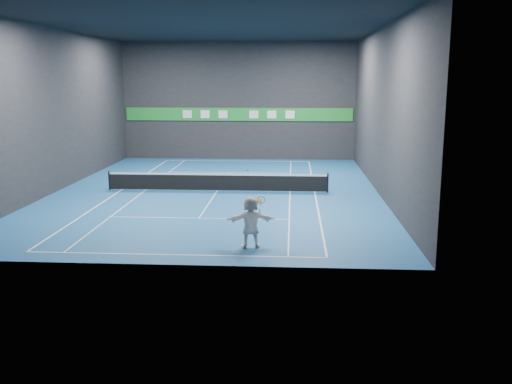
# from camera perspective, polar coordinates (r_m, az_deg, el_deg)

# --- Properties ---
(ground) EXTENTS (26.00, 26.00, 0.00)m
(ground) POSITION_cam_1_polar(r_m,az_deg,el_deg) (32.29, -3.89, 0.11)
(ground) COLOR #19528C
(ground) RESTS_ON ground
(ceiling) EXTENTS (26.00, 26.00, 0.00)m
(ceiling) POSITION_cam_1_polar(r_m,az_deg,el_deg) (31.79, -4.12, 16.23)
(ceiling) COLOR black
(ceiling) RESTS_ON ground
(wall_back) EXTENTS (18.00, 0.10, 9.00)m
(wall_back) POSITION_cam_1_polar(r_m,az_deg,el_deg) (44.62, -1.77, 9.06)
(wall_back) COLOR #242426
(wall_back) RESTS_ON ground
(wall_front) EXTENTS (18.00, 0.10, 9.00)m
(wall_front) POSITION_cam_1_polar(r_m,az_deg,el_deg) (18.95, -9.23, 5.82)
(wall_front) COLOR #242426
(wall_front) RESTS_ON ground
(wall_left) EXTENTS (0.10, 26.00, 9.00)m
(wall_left) POSITION_cam_1_polar(r_m,az_deg,el_deg) (34.10, -19.31, 7.73)
(wall_left) COLOR #242426
(wall_left) RESTS_ON ground
(wall_right) EXTENTS (0.10, 26.00, 9.00)m
(wall_right) POSITION_cam_1_polar(r_m,az_deg,el_deg) (31.80, 12.44, 7.88)
(wall_right) COLOR #242426
(wall_right) RESTS_ON ground
(baseline_near) EXTENTS (10.98, 0.08, 0.01)m
(baseline_near) POSITION_cam_1_polar(r_m,az_deg,el_deg) (20.91, -8.16, -6.23)
(baseline_near) COLOR white
(baseline_near) RESTS_ON ground
(baseline_far) EXTENTS (10.98, 0.08, 0.01)m
(baseline_far) POSITION_cam_1_polar(r_m,az_deg,el_deg) (43.93, -1.87, 3.13)
(baseline_far) COLOR white
(baseline_far) RESTS_ON ground
(sideline_doubles_left) EXTENTS (0.08, 23.78, 0.01)m
(sideline_doubles_left) POSITION_cam_1_polar(r_m,az_deg,el_deg) (33.45, -13.26, 0.23)
(sideline_doubles_left) COLOR white
(sideline_doubles_left) RESTS_ON ground
(sideline_doubles_right) EXTENTS (0.08, 23.78, 0.01)m
(sideline_doubles_right) POSITION_cam_1_polar(r_m,az_deg,el_deg) (32.04, 5.89, -0.01)
(sideline_doubles_right) COLOR white
(sideline_doubles_right) RESTS_ON ground
(sideline_singles_left) EXTENTS (0.06, 23.78, 0.01)m
(sideline_singles_left) POSITION_cam_1_polar(r_m,az_deg,el_deg) (33.07, -10.97, 0.20)
(sideline_singles_left) COLOR white
(sideline_singles_left) RESTS_ON ground
(sideline_singles_right) EXTENTS (0.06, 23.78, 0.01)m
(sideline_singles_right) POSITION_cam_1_polar(r_m,az_deg,el_deg) (32.01, 3.42, 0.02)
(sideline_singles_right) COLOR white
(sideline_singles_right) RESTS_ON ground
(service_line_near) EXTENTS (8.23, 0.06, 0.01)m
(service_line_near) POSITION_cam_1_polar(r_m,az_deg,el_deg) (26.11, -5.72, -2.62)
(service_line_near) COLOR white
(service_line_near) RESTS_ON ground
(service_line_far) EXTENTS (8.23, 0.06, 0.01)m
(service_line_far) POSITION_cam_1_polar(r_m,az_deg,el_deg) (38.54, -2.66, 1.96)
(service_line_far) COLOR white
(service_line_far) RESTS_ON ground
(center_service_line) EXTENTS (0.06, 12.80, 0.01)m
(center_service_line) POSITION_cam_1_polar(r_m,az_deg,el_deg) (32.29, -3.89, 0.11)
(center_service_line) COLOR white
(center_service_line) RESTS_ON ground
(player) EXTENTS (1.89, 0.85, 1.97)m
(player) POSITION_cam_1_polar(r_m,az_deg,el_deg) (21.34, -0.54, -3.01)
(player) COLOR white
(player) RESTS_ON ground
(tennis_ball) EXTENTS (0.06, 0.06, 0.06)m
(tennis_ball) POSITION_cam_1_polar(r_m,az_deg,el_deg) (20.91, -0.83, 2.19)
(tennis_ball) COLOR #B6D423
(tennis_ball) RESTS_ON player
(tennis_net) EXTENTS (12.50, 0.10, 1.07)m
(tennis_net) POSITION_cam_1_polar(r_m,az_deg,el_deg) (32.19, -3.91, 1.05)
(tennis_net) COLOR black
(tennis_net) RESTS_ON ground
(sponsor_banner) EXTENTS (17.64, 0.11, 1.00)m
(sponsor_banner) POSITION_cam_1_polar(r_m,az_deg,el_deg) (44.61, -1.77, 7.77)
(sponsor_banner) COLOR #1E8D2E
(sponsor_banner) RESTS_ON wall_back
(tennis_racket) EXTENTS (0.50, 0.33, 0.73)m
(tennis_racket) POSITION_cam_1_polar(r_m,az_deg,el_deg) (21.18, 0.47, -0.95)
(tennis_racket) COLOR red
(tennis_racket) RESTS_ON player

